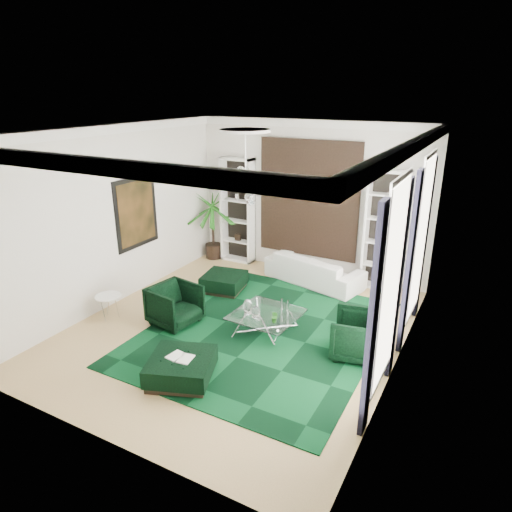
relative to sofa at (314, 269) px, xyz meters
The scene contains 30 objects.
floor 2.88m from the sofa, 99.40° to the right, with size 6.00×7.00×0.02m, color tan.
ceiling 4.49m from the sofa, 99.40° to the right, with size 6.00×7.00×0.02m, color white.
wall_back 1.76m from the sofa, 124.24° to the left, with size 6.00×0.02×3.80m, color silver.
wall_front 6.54m from the sofa, 94.22° to the right, with size 6.00×0.02×3.80m, color silver.
wall_left 4.74m from the sofa, 140.93° to the right, with size 0.02×7.00×3.80m, color silver.
wall_right 4.10m from the sofa, 47.99° to the right, with size 0.02×7.00×3.80m, color silver.
crown_molding 4.41m from the sofa, 99.40° to the right, with size 6.00×7.00×0.18m, color white, non-canonical shape.
ceiling_medallion 4.28m from the sofa, 100.50° to the right, with size 0.90×0.90×0.05m, color white.
tapestry 1.74m from the sofa, 126.28° to the left, with size 2.50×0.06×2.80m, color black.
shelving_left 2.68m from the sofa, 168.61° to the left, with size 0.90×0.38×2.80m, color white, non-canonical shape.
shelving_right 1.88m from the sofa, 18.18° to the left, with size 0.90×0.38×2.80m, color white, non-canonical shape.
painting 4.36m from the sofa, 147.11° to the right, with size 0.04×1.30×1.60m, color black.
window_near 4.76m from the sofa, 55.88° to the right, with size 0.03×1.10×2.90m, color white.
curtain_near_a 5.31m from the sofa, 61.08° to the right, with size 0.07×0.30×3.25m, color black.
curtain_near_b 4.07m from the sofa, 49.80° to the right, with size 0.07×0.30×3.25m, color black.
window_far 3.24m from the sofa, 27.68° to the right, with size 0.03×1.10×2.90m, color white.
curtain_far_a 3.51m from the sofa, 40.21° to the right, with size 0.07×0.30×3.25m, color black.
curtain_far_b 2.86m from the sofa, 12.32° to the right, with size 0.07×0.30×3.25m, color black.
rug 2.76m from the sofa, 89.14° to the right, with size 4.20×5.00×0.02m, color black.
sofa is the anchor object (origin of this frame).
armchair_left 3.66m from the sofa, 117.62° to the right, with size 0.87×0.89×0.81m, color black.
armchair_right 3.27m from the sofa, 55.32° to the right, with size 0.87×0.89×0.81m, color black.
coffee_table 2.72m from the sofa, 88.20° to the right, with size 1.20×1.20×0.41m, color white, non-canonical shape.
ottoman_side 2.21m from the sofa, 140.12° to the right, with size 0.90×0.90×0.40m, color black.
ottoman_front 4.74m from the sofa, 95.36° to the right, with size 1.00×1.00×0.40m, color black.
book 4.74m from the sofa, 95.36° to the right, with size 0.42×0.28×0.03m, color white.
side_table 4.79m from the sofa, 129.09° to the right, with size 0.52×0.52×0.50m, color white.
palm 3.25m from the sofa, behind, with size 1.50×1.50×2.40m, color #1E6318, non-canonical shape.
chandelier 3.77m from the sofa, 95.99° to the right, with size 0.80×0.80×0.72m, color white, non-canonical shape.
table_plant 3.00m from the sofa, 82.60° to the right, with size 0.13×0.11×0.24m, color #1E6318.
Camera 1 is at (4.07, -6.87, 4.46)m, focal length 32.00 mm.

